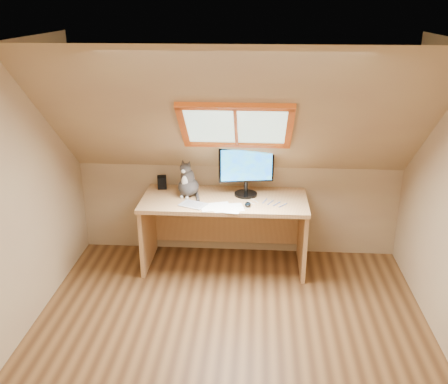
{
  "coord_description": "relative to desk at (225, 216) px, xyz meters",
  "views": [
    {
      "loc": [
        0.19,
        -3.36,
        2.69
      ],
      "look_at": [
        -0.11,
        1.0,
        0.99
      ],
      "focal_mm": 40.0,
      "sensor_mm": 36.0,
      "label": 1
    }
  ],
  "objects": [
    {
      "name": "room_shell",
      "position": [
        0.13,
        -1.54,
        0.89
      ],
      "size": [
        3.52,
        3.52,
        2.41
      ],
      "color": "tan",
      "rests_on": "ground"
    },
    {
      "name": "monitor",
      "position": [
        0.22,
        0.03,
        0.53
      ],
      "size": [
        0.57,
        0.24,
        0.52
      ],
      "color": "black",
      "rests_on": "desk"
    },
    {
      "name": "graphics_tablet",
      "position": [
        -0.3,
        -0.27,
        0.24
      ],
      "size": [
        0.3,
        0.27,
        0.01
      ],
      "primitive_type": "cube",
      "rotation": [
        0.0,
        0.0,
        -0.4
      ],
      "color": "#B2B2B7",
      "rests_on": "desk"
    },
    {
      "name": "desk",
      "position": [
        0.0,
        0.0,
        0.0
      ],
      "size": [
        1.7,
        0.74,
        0.78
      ],
      "color": "tan",
      "rests_on": "ground"
    },
    {
      "name": "papers",
      "position": [
        -0.01,
        -0.33,
        0.23
      ],
      "size": [
        0.35,
        0.3,
        0.01
      ],
      "color": "white",
      "rests_on": "desk"
    },
    {
      "name": "cables",
      "position": [
        0.41,
        -0.19,
        0.24
      ],
      "size": [
        0.51,
        0.26,
        0.01
      ],
      "color": "silver",
      "rests_on": "desk"
    },
    {
      "name": "mouse",
      "position": [
        0.24,
        -0.25,
        0.25
      ],
      "size": [
        0.07,
        0.11,
        0.04
      ],
      "primitive_type": "ellipsoid",
      "rotation": [
        0.0,
        0.0,
        -0.04
      ],
      "color": "black",
      "rests_on": "desk"
    },
    {
      "name": "desk_speaker",
      "position": [
        -0.69,
        0.18,
        0.3
      ],
      "size": [
        0.11,
        0.11,
        0.14
      ],
      "primitive_type": "cube",
      "rotation": [
        0.0,
        0.0,
        0.2
      ],
      "color": "black",
      "rests_on": "desk"
    },
    {
      "name": "cat",
      "position": [
        -0.38,
        -0.01,
        0.37
      ],
      "size": [
        0.29,
        0.32,
        0.4
      ],
      "color": "#403B39",
      "rests_on": "desk"
    },
    {
      "name": "ground",
      "position": [
        0.13,
        -1.45,
        -0.54
      ],
      "size": [
        3.5,
        3.5,
        0.0
      ],
      "primitive_type": "plane",
      "color": "brown",
      "rests_on": "ground"
    }
  ]
}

